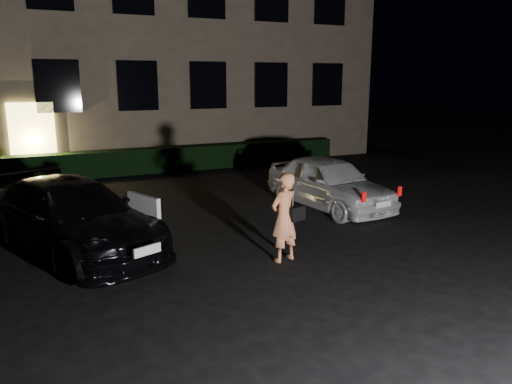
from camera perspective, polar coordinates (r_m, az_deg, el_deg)
name	(u,v)px	position (r m, az deg, el deg)	size (l,w,h in m)	color
ground	(287,278)	(8.47, 3.51, -9.73)	(80.00, 80.00, 0.00)	black
building	(113,9)	(22.34, -16.08, 19.45)	(20.00, 8.11, 12.00)	brown
hedge	(144,161)	(17.99, -12.66, 3.50)	(15.00, 0.70, 0.85)	black
sedan	(73,217)	(10.14, -20.20, -2.65)	(3.51, 5.07, 1.36)	black
hatch	(329,182)	(12.85, 8.35, 1.10)	(1.98, 4.04, 1.33)	silver
man	(285,217)	(8.98, 3.29, -2.89)	(0.75, 0.55, 1.63)	#DB8357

